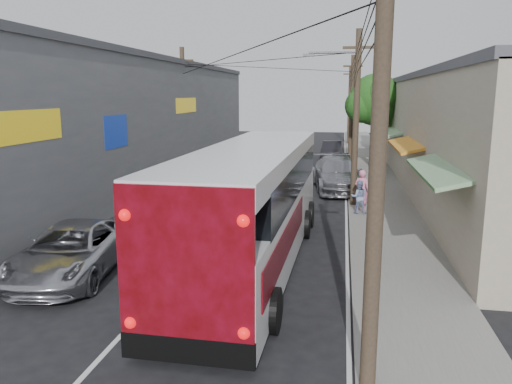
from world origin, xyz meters
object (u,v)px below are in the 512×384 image
Objects in this scene: pedestrian_near at (362,190)px; pedestrian_far at (359,197)px; parked_suv at (338,174)px; parked_car_far at (332,150)px; jeepney at (71,251)px; parked_car_mid at (341,163)px; coach_bus at (254,204)px.

pedestrian_far is at bearing 96.92° from pedestrian_near.
parked_car_far is (-0.63, 13.67, -0.17)m from parked_suv.
jeepney is 1.32× the size of parked_car_mid.
coach_bus is 2.41× the size of jeepney.
pedestrian_near reaches higher than parked_car_far.
pedestrian_far is (0.97, -5.90, -0.04)m from parked_suv.
parked_car_far is 19.00m from pedestrian_near.
jeepney is 0.87× the size of parked_suv.
parked_suv is 6.25m from parked_car_mid.
parked_suv is (7.42, 14.63, 0.15)m from jeepney.
parked_suv is 4.21× the size of pedestrian_far.
parked_car_far is 2.38× the size of pedestrian_near.
jeepney is 22.21m from parked_car_mid.
jeepney is 3.67× the size of pedestrian_far.
coach_bus is 26.43m from parked_car_far.
parked_car_mid is 7.46m from parked_car_far.
coach_bus is at bearing -99.52° from parked_car_mid.
parked_suv is 5.37m from pedestrian_near.
parked_car_far is (6.79, 28.30, -0.03)m from jeepney.
parked_suv is at bearing -84.32° from parked_car_far.
coach_bus is 8.83× the size of pedestrian_far.
parked_car_mid is 2.77× the size of pedestrian_far.
parked_suv is at bearing -85.12° from pedestrian_far.
parked_car_mid is at bearing -80.79° from parked_car_far.
coach_bus is at bearing 13.81° from jeepney.
parked_car_mid is at bearing -65.69° from pedestrian_near.
parked_suv is (2.40, 12.68, -1.01)m from coach_bus.
pedestrian_far is (-0.15, -0.65, -0.18)m from pedestrian_near.
jeepney is at bearing -157.56° from coach_bus.
parked_car_mid is (0.17, 6.25, -0.20)m from parked_suv.
parked_car_mid is at bearing 80.53° from parked_suv.
parked_car_mid is 0.93× the size of parked_car_far.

